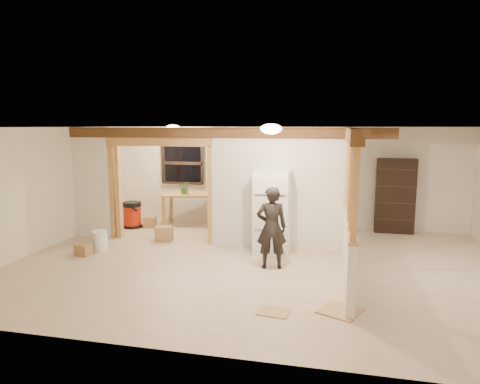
% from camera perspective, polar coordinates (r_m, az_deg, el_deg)
% --- Properties ---
extents(floor, '(9.00, 6.50, 0.01)m').
position_cam_1_polar(floor, '(8.02, 2.35, -9.60)').
color(floor, beige).
rests_on(floor, ground).
extents(ceiling, '(9.00, 6.50, 0.01)m').
position_cam_1_polar(ceiling, '(7.60, 2.47, 8.61)').
color(ceiling, white).
extents(wall_back, '(9.00, 0.01, 2.50)m').
position_cam_1_polar(wall_back, '(10.89, 5.43, 2.06)').
color(wall_back, silver).
rests_on(wall_back, floor).
extents(wall_front, '(9.00, 0.01, 2.50)m').
position_cam_1_polar(wall_front, '(4.62, -4.78, -7.27)').
color(wall_front, silver).
rests_on(wall_front, floor).
extents(wall_left, '(0.01, 6.50, 2.50)m').
position_cam_1_polar(wall_left, '(9.58, -25.14, 0.32)').
color(wall_left, silver).
rests_on(wall_left, floor).
extents(partition_left_stub, '(0.90, 0.12, 2.50)m').
position_cam_1_polar(partition_left_stub, '(10.30, -19.10, 1.22)').
color(partition_left_stub, silver).
rests_on(partition_left_stub, floor).
extents(partition_center, '(2.80, 0.12, 2.50)m').
position_cam_1_polar(partition_center, '(8.85, 5.05, 0.50)').
color(partition_center, silver).
rests_on(partition_center, floor).
extents(doorway_frame, '(2.46, 0.14, 2.20)m').
position_cam_1_polar(doorway_frame, '(9.56, -10.60, 0.09)').
color(doorway_frame, tan).
rests_on(doorway_frame, floor).
extents(header_beam_back, '(7.00, 0.18, 0.22)m').
position_cam_1_polar(header_beam_back, '(9.00, -2.52, 7.88)').
color(header_beam_back, brown).
rests_on(header_beam_back, ceiling).
extents(header_beam_right, '(0.18, 3.30, 0.22)m').
position_cam_1_polar(header_beam_right, '(7.09, 14.81, 7.34)').
color(header_beam_right, brown).
rests_on(header_beam_right, ceiling).
extents(pony_wall, '(0.12, 3.20, 1.00)m').
position_cam_1_polar(pony_wall, '(7.38, 14.24, -7.41)').
color(pony_wall, silver).
rests_on(pony_wall, floor).
extents(stud_partition, '(0.14, 3.20, 1.32)m').
position_cam_1_polar(stud_partition, '(7.14, 14.59, 1.56)').
color(stud_partition, tan).
rests_on(stud_partition, pony_wall).
extents(window_back, '(1.12, 0.10, 1.10)m').
position_cam_1_polar(window_back, '(11.40, -7.71, 3.84)').
color(window_back, black).
rests_on(window_back, wall_back).
extents(ceiling_dome_main, '(0.36, 0.36, 0.16)m').
position_cam_1_polar(ceiling_dome_main, '(7.06, 4.17, 8.42)').
color(ceiling_dome_main, '#FFEABF').
rests_on(ceiling_dome_main, ceiling).
extents(ceiling_dome_util, '(0.32, 0.32, 0.14)m').
position_cam_1_polar(ceiling_dome_util, '(10.51, -8.95, 8.47)').
color(ceiling_dome_util, '#FFEABF').
rests_on(ceiling_dome_util, ceiling).
extents(hanging_bulb, '(0.07, 0.07, 0.07)m').
position_cam_1_polar(hanging_bulb, '(9.68, -7.65, 6.70)').
color(hanging_bulb, '#FFD88C').
rests_on(hanging_bulb, ceiling).
extents(refrigerator, '(0.69, 0.67, 1.67)m').
position_cam_1_polar(refrigerator, '(8.55, 4.32, -2.63)').
color(refrigerator, white).
rests_on(refrigerator, floor).
extents(woman, '(0.60, 0.46, 1.48)m').
position_cam_1_polar(woman, '(7.63, 4.22, -4.74)').
color(woman, black).
rests_on(woman, floor).
extents(work_table, '(1.41, 0.91, 0.82)m').
position_cam_1_polar(work_table, '(11.01, -6.78, -2.32)').
color(work_table, tan).
rests_on(work_table, floor).
extents(potted_plant, '(0.34, 0.31, 0.33)m').
position_cam_1_polar(potted_plant, '(10.85, -7.38, 0.58)').
color(potted_plant, '#2C7730').
rests_on(potted_plant, work_table).
extents(shop_vac, '(0.54, 0.54, 0.66)m').
position_cam_1_polar(shop_vac, '(11.06, -14.18, -2.91)').
color(shop_vac, '#A41C08').
rests_on(shop_vac, floor).
extents(bookshelf, '(0.89, 0.30, 1.77)m').
position_cam_1_polar(bookshelf, '(10.74, 19.99, -0.49)').
color(bookshelf, black).
rests_on(bookshelf, floor).
extents(bucket, '(0.36, 0.36, 0.41)m').
position_cam_1_polar(bucket, '(9.23, -18.22, -6.20)').
color(bucket, silver).
rests_on(bucket, floor).
extents(box_util_a, '(0.43, 0.39, 0.32)m').
position_cam_1_polar(box_util_a, '(9.69, -10.08, -5.47)').
color(box_util_a, '#A1784E').
rests_on(box_util_a, floor).
extents(box_util_b, '(0.34, 0.34, 0.27)m').
position_cam_1_polar(box_util_b, '(11.00, -11.93, -3.93)').
color(box_util_b, '#A1784E').
rests_on(box_util_b, floor).
extents(box_front, '(0.30, 0.26, 0.22)m').
position_cam_1_polar(box_front, '(9.04, -20.15, -7.22)').
color(box_front, '#A1784E').
rests_on(box_front, floor).
extents(floor_panel_near, '(0.69, 0.69, 0.02)m').
position_cam_1_polar(floor_panel_near, '(6.26, 13.21, -15.16)').
color(floor_panel_near, tan).
rests_on(floor_panel_near, floor).
extents(floor_panel_far, '(0.46, 0.39, 0.01)m').
position_cam_1_polar(floor_panel_far, '(6.10, 4.52, -15.62)').
color(floor_panel_far, tan).
rests_on(floor_panel_far, floor).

